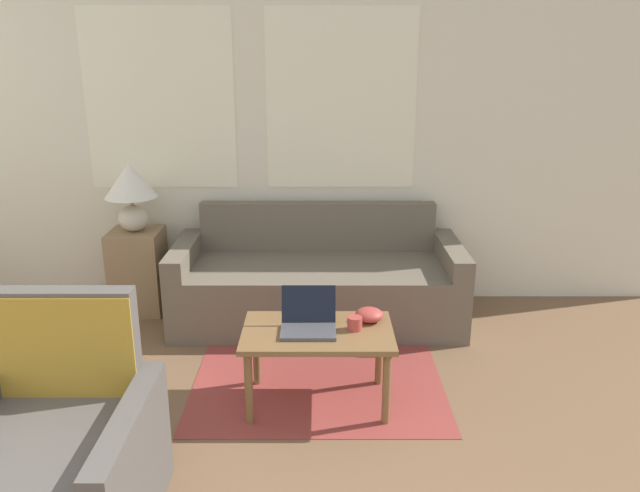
{
  "coord_description": "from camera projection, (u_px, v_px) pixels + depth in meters",
  "views": [
    {
      "loc": [
        0.43,
        -0.54,
        1.89
      ],
      "look_at": [
        0.42,
        3.11,
        0.75
      ],
      "focal_mm": 35.0,
      "sensor_mm": 36.0,
      "label": 1
    }
  ],
  "objects": [
    {
      "name": "couch",
      "position": [
        320.0,
        284.0,
        4.56
      ],
      "size": [
        2.05,
        0.83,
        0.81
      ],
      "color": "#665B4C",
      "rests_on": "ground_plane"
    },
    {
      "name": "armchair",
      "position": [
        55.0,
        467.0,
        2.53
      ],
      "size": [
        0.79,
        0.82,
        0.94
      ],
      "color": "#514C47",
      "rests_on": "ground_plane"
    },
    {
      "name": "cup_navy",
      "position": [
        357.0,
        323.0,
        3.38
      ],
      "size": [
        0.08,
        0.08,
        0.07
      ],
      "color": "#B23D38",
      "rests_on": "coffee_table"
    },
    {
      "name": "rug",
      "position": [
        320.0,
        355.0,
        4.05
      ],
      "size": [
        1.48,
        1.83,
        0.01
      ],
      "color": "brown",
      "rests_on": "ground_plane"
    },
    {
      "name": "laptop",
      "position": [
        311.0,
        321.0,
        3.38
      ],
      "size": [
        0.3,
        0.26,
        0.22
      ],
      "color": "#47474C",
      "rests_on": "coffee_table"
    },
    {
      "name": "coffee_table",
      "position": [
        320.0,
        340.0,
        3.4
      ],
      "size": [
        0.82,
        0.51,
        0.45
      ],
      "color": "brown",
      "rests_on": "ground_plane"
    },
    {
      "name": "snack_bowl",
      "position": [
        371.0,
        315.0,
        3.49
      ],
      "size": [
        0.16,
        0.16,
        0.07
      ],
      "color": "#B23D38",
      "rests_on": "coffee_table"
    },
    {
      "name": "table_lamp",
      "position": [
        133.0,
        188.0,
        4.5
      ],
      "size": [
        0.37,
        0.37,
        0.51
      ],
      "color": "beige",
      "rests_on": "side_table"
    },
    {
      "name": "side_table",
      "position": [
        141.0,
        271.0,
        4.69
      ],
      "size": [
        0.37,
        0.37,
        0.63
      ],
      "color": "#937551",
      "rests_on": "ground_plane"
    },
    {
      "name": "wall_back",
      "position": [
        265.0,
        133.0,
        4.67
      ],
      "size": [
        6.33,
        0.06,
        2.6
      ],
      "color": "silver",
      "rests_on": "ground_plane"
    }
  ]
}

